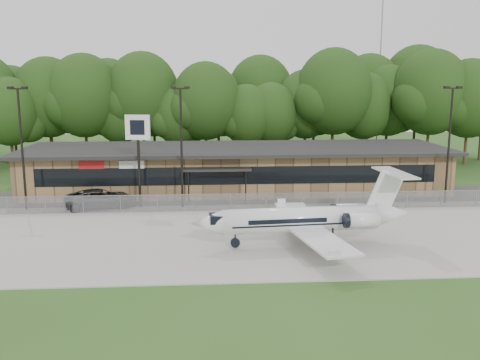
{
  "coord_description": "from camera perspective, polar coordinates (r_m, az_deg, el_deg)",
  "views": [
    {
      "loc": [
        -3.14,
        -28.02,
        10.83
      ],
      "look_at": [
        -0.41,
        12.0,
        3.22
      ],
      "focal_mm": 40.0,
      "sensor_mm": 36.0,
      "label": 1
    }
  ],
  "objects": [
    {
      "name": "light_pole_mid",
      "position": [
        44.83,
        -6.28,
        4.46
      ],
      "size": [
        1.55,
        0.3,
        10.23
      ],
      "color": "black",
      "rests_on": "ground"
    },
    {
      "name": "pole_sign",
      "position": [
        45.4,
        -10.83,
        4.51
      ],
      "size": [
        2.08,
        0.53,
        7.91
      ],
      "rotation": [
        0.0,
        0.0,
        -0.15
      ],
      "color": "black",
      "rests_on": "ground"
    },
    {
      "name": "terminal",
      "position": [
        52.77,
        -0.45,
        1.3
      ],
      "size": [
        41.0,
        11.65,
        4.3
      ],
      "color": "#94744A",
      "rests_on": "ground"
    },
    {
      "name": "parking_lot",
      "position": [
        48.84,
        -0.12,
        -2.04
      ],
      "size": [
        50.0,
        9.0,
        0.06
      ],
      "primitive_type": "cube",
      "color": "#383835",
      "rests_on": "ground"
    },
    {
      "name": "suv",
      "position": [
        46.82,
        -14.68,
        -1.95
      ],
      "size": [
        6.43,
        4.1,
        1.65
      ],
      "primitive_type": "imported",
      "rotation": [
        0.0,
        0.0,
        1.82
      ],
      "color": "#333335",
      "rests_on": "ground"
    },
    {
      "name": "business_jet",
      "position": [
        35.28,
        7.29,
        -4.25
      ],
      "size": [
        14.62,
        13.04,
        4.92
      ],
      "rotation": [
        0.0,
        0.0,
        0.08
      ],
      "color": "silver",
      "rests_on": "ground"
    },
    {
      "name": "light_pole_left",
      "position": [
        47.19,
        -22.3,
        4.04
      ],
      "size": [
        1.55,
        0.3,
        10.23
      ],
      "color": "black",
      "rests_on": "ground"
    },
    {
      "name": "ground",
      "position": [
        30.21,
        2.36,
        -10.28
      ],
      "size": [
        160.0,
        160.0,
        0.0
      ],
      "primitive_type": "plane",
      "color": "#2C4E1C",
      "rests_on": "ground"
    },
    {
      "name": "fence",
      "position": [
        44.29,
        0.26,
        -2.38
      ],
      "size": [
        46.0,
        0.04,
        1.52
      ],
      "color": "gray",
      "rests_on": "ground"
    },
    {
      "name": "apron",
      "position": [
        37.74,
        1.04,
        -5.87
      ],
      "size": [
        64.0,
        18.0,
        0.08
      ],
      "primitive_type": "cube",
      "color": "#9E9B93",
      "rests_on": "ground"
    },
    {
      "name": "treeline",
      "position": [
        70.17,
        -1.35,
        8.02
      ],
      "size": [
        72.0,
        12.0,
        15.0
      ],
      "primitive_type": null,
      "color": "#173410",
      "rests_on": "ground"
    },
    {
      "name": "light_pole_right",
      "position": [
        49.53,
        21.45,
        4.38
      ],
      "size": [
        1.55,
        0.3,
        10.23
      ],
      "color": "black",
      "rests_on": "ground"
    },
    {
      "name": "radio_mast",
      "position": [
        80.09,
        14.69,
        11.59
      ],
      "size": [
        0.2,
        0.2,
        25.0
      ],
      "primitive_type": "cylinder",
      "color": "gray",
      "rests_on": "ground"
    }
  ]
}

